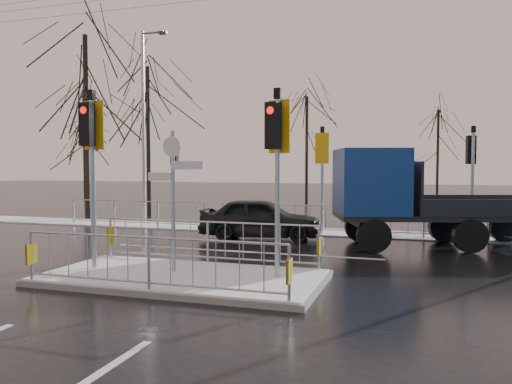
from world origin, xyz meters
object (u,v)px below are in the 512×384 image
(flatbed_truck, at_px, (400,195))
(street_lamp_left, at_px, (145,119))
(traffic_island, at_px, (182,263))
(car_far_lane, at_px, (261,218))

(flatbed_truck, xyz_separation_m, street_lamp_left, (-10.71, 3.41, 2.92))
(traffic_island, height_order, car_far_lane, traffic_island)
(traffic_island, distance_m, flatbed_truck, 7.53)
(traffic_island, height_order, flatbed_truck, traffic_island)
(traffic_island, xyz_separation_m, car_far_lane, (-0.23, 6.40, 0.30))
(car_far_lane, height_order, flatbed_truck, flatbed_truck)
(traffic_island, bearing_deg, car_far_lane, 92.04)
(flatbed_truck, bearing_deg, car_far_lane, 175.91)
(car_far_lane, bearing_deg, street_lamp_left, 54.46)
(car_far_lane, xyz_separation_m, street_lamp_left, (-6.19, 3.09, 3.80))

